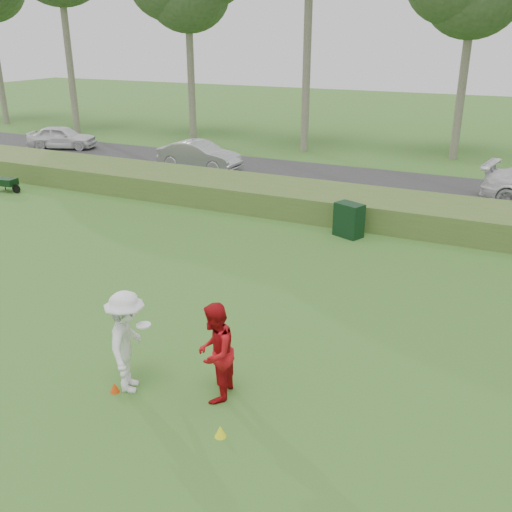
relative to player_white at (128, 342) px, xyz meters
The scene contains 11 objects.
ground 1.21m from the player_white, 25.75° to the left, with size 120.00×120.00×0.00m, color #326722.
reed_strip 12.32m from the player_white, 87.20° to the left, with size 80.00×3.00×0.90m, color #476628.
park_road 17.33m from the player_white, 88.01° to the left, with size 80.00×6.00×0.06m, color #2D2D2D.
player_white is the anchor object (origin of this frame).
player_red 1.67m from the player_white, 15.47° to the left, with size 0.93×0.72×1.91m, color #B30F15.
cone_orange 0.96m from the player_white, 129.96° to the right, with size 0.18×0.18×0.20m, color #DF410B.
cone_yellow 2.45m from the player_white, 12.88° to the right, with size 0.20×0.20×0.22m, color #FFFA1A.
utility_cabinet 10.31m from the player_white, 83.44° to the left, with size 0.91×0.57×1.13m, color black.
wheelbarrow 16.58m from the player_white, 145.17° to the left, with size 1.19×0.62×0.58m.
car_left 25.40m from the player_white, 135.80° to the left, with size 1.55×3.85×1.31m, color white.
car_mid 18.48m from the player_white, 116.68° to the left, with size 1.44×4.14×1.36m, color #B8B8BC.
Camera 1 is at (5.53, -7.61, 6.37)m, focal length 40.00 mm.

